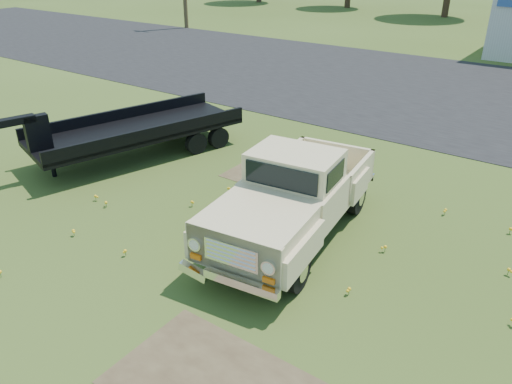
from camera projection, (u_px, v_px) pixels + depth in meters
ground at (251, 258)px, 10.25m from camera, size 140.00×140.00×0.00m
asphalt_lot at (458, 95)px, 21.17m from camera, size 90.00×14.00×0.02m
dirt_patch_b at (267, 176)px, 13.84m from camera, size 2.20×1.60×0.01m
vintage_pickup_truck at (294, 195)px, 10.57m from camera, size 2.79×5.74×2.00m
flatbed_trailer at (136, 126)px, 14.80m from camera, size 4.11×7.13×1.85m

